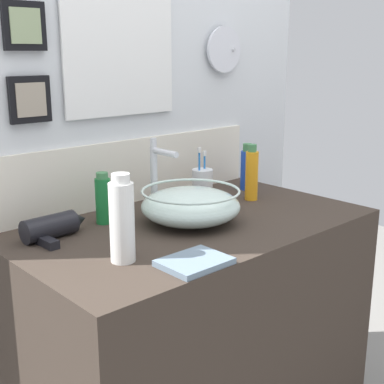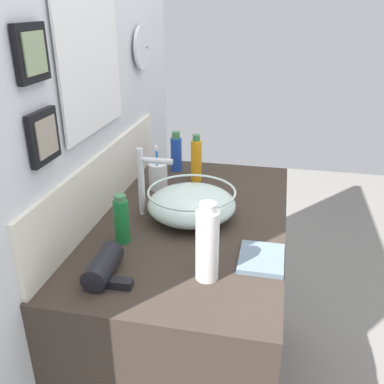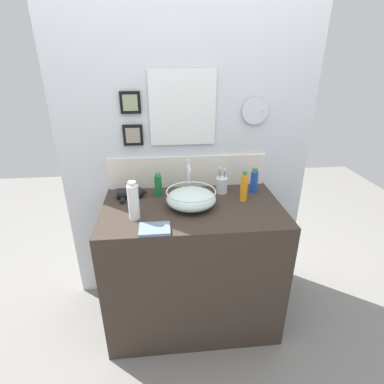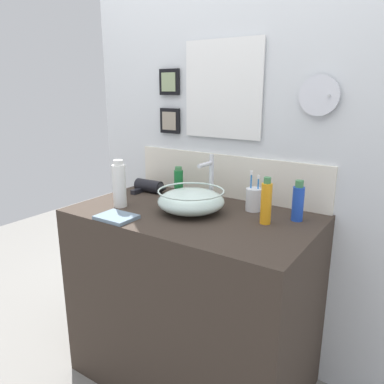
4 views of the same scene
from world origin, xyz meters
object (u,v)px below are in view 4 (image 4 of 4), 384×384
toothbrush_cup (254,199)px  hair_drier (150,187)px  glass_bowl_sink (191,201)px  shampoo_bottle (119,185)px  soap_dispenser (179,183)px  spray_bottle (298,202)px  lotion_bottle (266,202)px  faucet (210,176)px  hand_towel (116,217)px

toothbrush_cup → hair_drier: bearing=-177.7°
glass_bowl_sink → shampoo_bottle: 0.37m
toothbrush_cup → soap_dispenser: size_ratio=1.16×
spray_bottle → lotion_bottle: lotion_bottle is taller
faucet → toothbrush_cup: 0.25m
faucet → hand_towel: faucet is taller
spray_bottle → faucet: bearing=179.9°
toothbrush_cup → spray_bottle: (0.22, -0.02, 0.03)m
glass_bowl_sink → hand_towel: 0.35m
soap_dispenser → hand_towel: 0.45m
hair_drier → shampoo_bottle: bearing=-81.4°
lotion_bottle → toothbrush_cup: bearing=130.9°
soap_dispenser → shampoo_bottle: (-0.14, -0.30, 0.03)m
spray_bottle → shampoo_bottle: bearing=-160.3°
glass_bowl_sink → toothbrush_cup: 0.30m
faucet → lotion_bottle: size_ratio=1.22×
soap_dispenser → glass_bowl_sink: bearing=-42.1°
hair_drier → glass_bowl_sink: bearing=-23.3°
lotion_bottle → shampoo_bottle: 0.71m
hair_drier → hand_towel: bearing=-69.5°
lotion_bottle → hair_drier: bearing=171.4°
faucet → hand_towel: (-0.23, -0.43, -0.14)m
spray_bottle → lotion_bottle: bearing=-131.8°
glass_bowl_sink → lotion_bottle: bearing=8.9°
faucet → hair_drier: bearing=-179.6°
spray_bottle → soap_dispenser: size_ratio=1.11×
glass_bowl_sink → soap_dispenser: bearing=137.9°
faucet → shampoo_bottle: faucet is taller
lotion_bottle → hand_towel: (-0.57, -0.32, -0.09)m
glass_bowl_sink → spray_bottle: 0.48m
soap_dispenser → faucet: bearing=-4.4°
faucet → hair_drier: 0.40m
hand_towel → soap_dispenser: bearing=87.2°
faucet → shampoo_bottle: 0.45m
shampoo_bottle → faucet: bearing=39.7°
faucet → soap_dispenser: (-0.20, 0.02, -0.07)m
glass_bowl_sink → shampoo_bottle: size_ratio=1.35×
glass_bowl_sink → soap_dispenser: size_ratio=1.90×
faucet → shampoo_bottle: bearing=-140.3°
spray_bottle → lotion_bottle: (-0.10, -0.11, 0.01)m
glass_bowl_sink → faucet: 0.19m
faucet → glass_bowl_sink: bearing=-90.0°
glass_bowl_sink → spray_bottle: (0.45, 0.17, 0.03)m
soap_dispenser → shampoo_bottle: size_ratio=0.71×
hair_drier → shampoo_bottle: size_ratio=0.88×
glass_bowl_sink → lotion_bottle: lotion_bottle is taller
faucet → lotion_bottle: faucet is taller
hand_towel → lotion_bottle: bearing=28.8°
shampoo_bottle → toothbrush_cup: bearing=28.1°
hair_drier → hand_towel: 0.46m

